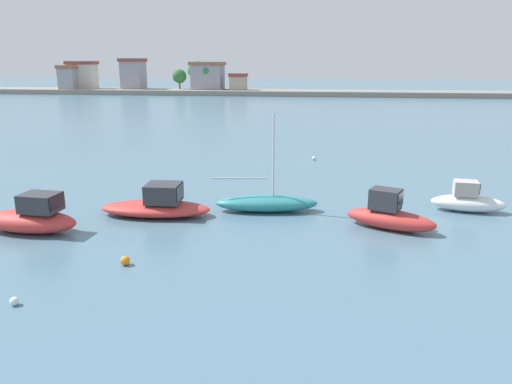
# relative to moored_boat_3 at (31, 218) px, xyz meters

# --- Properties ---
(moored_boat_3) EXTENTS (4.56, 2.07, 1.78)m
(moored_boat_3) POSITION_rel_moored_boat_3_xyz_m (0.00, 0.00, 0.00)
(moored_boat_3) COLOR #C63833
(moored_boat_3) RESTS_ON ground
(moored_boat_4) EXTENTS (5.49, 2.32, 1.60)m
(moored_boat_4) POSITION_rel_moored_boat_3_xyz_m (4.73, 3.00, -0.11)
(moored_boat_4) COLOR #C63833
(moored_boat_4) RESTS_ON ground
(moored_boat_5) EXTENTS (5.33, 2.15, 4.88)m
(moored_boat_5) POSITION_rel_moored_boat_3_xyz_m (9.93, 4.43, -0.21)
(moored_boat_5) COLOR teal
(moored_boat_5) RESTS_ON ground
(moored_boat_6) EXTENTS (4.23, 2.81, 1.81)m
(moored_boat_6) POSITION_rel_moored_boat_3_xyz_m (15.68, 2.51, -0.02)
(moored_boat_6) COLOR #C63833
(moored_boat_6) RESTS_ON ground
(moored_boat_7) EXTENTS (3.65, 1.64, 1.56)m
(moored_boat_7) POSITION_rel_moored_boat_3_xyz_m (19.91, 5.73, -0.09)
(moored_boat_7) COLOR white
(moored_boat_7) RESTS_ON ground
(mooring_buoy_0) EXTENTS (0.30, 0.30, 0.30)m
(mooring_buoy_0) POSITION_rel_moored_boat_3_xyz_m (12.04, 17.92, -0.49)
(mooring_buoy_0) COLOR white
(mooring_buoy_0) RESTS_ON ground
(mooring_buoy_3) EXTENTS (0.27, 0.27, 0.27)m
(mooring_buoy_3) POSITION_rel_moored_boat_3_xyz_m (3.28, -6.41, -0.50)
(mooring_buoy_3) COLOR white
(mooring_buoy_3) RESTS_ON ground
(mooring_buoy_4) EXTENTS (0.35, 0.35, 0.35)m
(mooring_buoy_4) POSITION_rel_moored_boat_3_xyz_m (5.48, -2.98, -0.46)
(mooring_buoy_4) COLOR orange
(mooring_buoy_4) RESTS_ON ground
(distant_shoreline) EXTENTS (126.89, 10.12, 7.74)m
(distant_shoreline) POSITION_rel_moored_boat_3_xyz_m (-11.52, 89.95, 1.23)
(distant_shoreline) COLOR gray
(distant_shoreline) RESTS_ON ground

